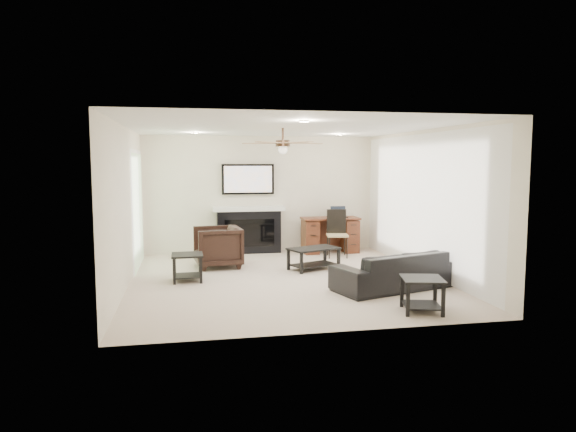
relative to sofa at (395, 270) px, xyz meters
name	(u,v)px	position (x,y,z in m)	size (l,w,h in m)	color
room_shell	(294,178)	(-1.38, 1.02, 1.40)	(5.50, 5.54, 2.52)	#BEAA99
sofa	(395,270)	(0.00, 0.00, 0.00)	(1.97, 0.77, 0.57)	black
armchair	(218,247)	(-2.60, 2.15, 0.09)	(0.81, 0.84, 0.76)	black
coffee_table	(314,259)	(-0.90, 1.60, -0.09)	(0.90, 0.50, 0.40)	black
end_table_near	(422,295)	(-0.15, -1.25, -0.06)	(0.52, 0.52, 0.45)	black
end_table_left	(187,268)	(-3.15, 1.10, -0.06)	(0.50, 0.50, 0.45)	black
fireplace_unit	(249,209)	(-1.86, 3.52, 0.67)	(1.52, 0.34, 1.91)	black
desk	(330,235)	(-0.13, 3.26, 0.09)	(1.22, 0.56, 0.76)	#3D150F
desk_chair	(337,234)	(-0.13, 2.71, 0.20)	(0.42, 0.44, 0.97)	black
laptop	(339,212)	(0.07, 3.24, 0.59)	(0.33, 0.24, 0.23)	black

